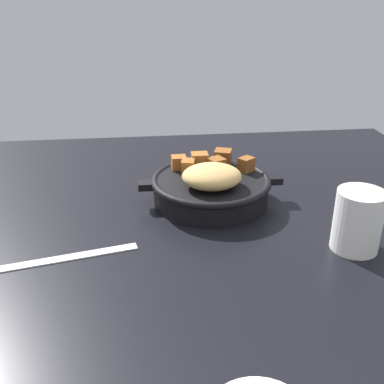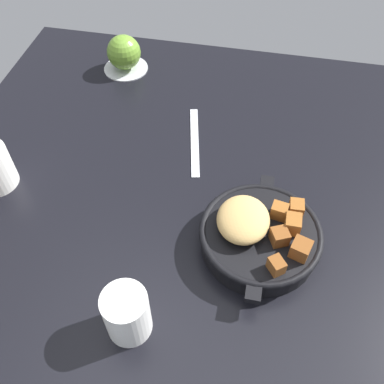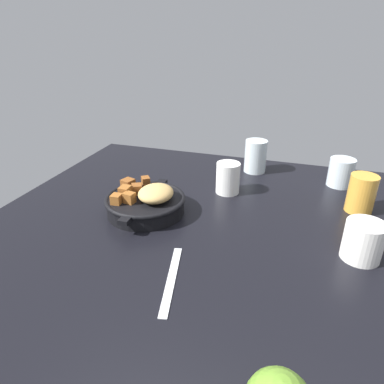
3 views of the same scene
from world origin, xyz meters
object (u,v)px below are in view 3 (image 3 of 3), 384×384
at_px(juice_glass_amber, 361,194).
at_px(water_glass_tall, 256,156).
at_px(cast_iron_skillet, 146,202).
at_px(water_glass_short, 341,172).
at_px(butter_knife, 171,279).
at_px(white_creamer_pitcher, 228,178).
at_px(ceramic_mug_white, 363,241).

xyz_separation_m(juice_glass_amber, water_glass_tall, (-0.19, -0.30, 0.00)).
xyz_separation_m(cast_iron_skillet, water_glass_short, (-0.33, 0.48, 0.01)).
distance_m(butter_knife, juice_glass_amber, 0.55).
distance_m(white_creamer_pitcher, water_glass_tall, 0.19).
distance_m(cast_iron_skillet, juice_glass_amber, 0.55).
height_order(cast_iron_skillet, juice_glass_amber, juice_glass_amber).
height_order(butter_knife, white_creamer_pitcher, white_creamer_pitcher).
height_order(ceramic_mug_white, juice_glass_amber, juice_glass_amber).
bearing_deg(ceramic_mug_white, white_creamer_pitcher, -124.13).
height_order(ceramic_mug_white, white_creamer_pitcher, white_creamer_pitcher).
xyz_separation_m(butter_knife, white_creamer_pitcher, (-0.41, 0.02, 0.04)).
relative_size(water_glass_short, water_glass_tall, 0.80).
relative_size(butter_knife, water_glass_short, 2.38).
height_order(butter_knife, water_glass_tall, water_glass_tall).
relative_size(cast_iron_skillet, water_glass_tall, 2.36).
bearing_deg(white_creamer_pitcher, water_glass_short, 115.83).
bearing_deg(juice_glass_amber, water_glass_short, -166.08).
bearing_deg(ceramic_mug_white, water_glass_tall, -145.56).
bearing_deg(water_glass_tall, juice_glass_amber, 57.54).
xyz_separation_m(juice_glass_amber, white_creamer_pitcher, (-0.01, -0.35, -0.01)).
height_order(ceramic_mug_white, water_glass_short, water_glass_short).
xyz_separation_m(butter_knife, water_glass_short, (-0.56, 0.33, 0.04)).
bearing_deg(ceramic_mug_white, juice_glass_amber, 175.30).
relative_size(cast_iron_skillet, water_glass_short, 2.95).
relative_size(ceramic_mug_white, white_creamer_pitcher, 0.93).
distance_m(juice_glass_amber, white_creamer_pitcher, 0.35).
bearing_deg(juice_glass_amber, ceramic_mug_white, -4.70).
bearing_deg(butter_knife, white_creamer_pitcher, 165.21).
xyz_separation_m(cast_iron_skillet, butter_knife, (0.23, 0.15, -0.03)).
xyz_separation_m(cast_iron_skillet, white_creamer_pitcher, (-0.18, 0.17, 0.01)).
bearing_deg(water_glass_tall, butter_knife, -6.57).
bearing_deg(cast_iron_skillet, water_glass_short, 124.59).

